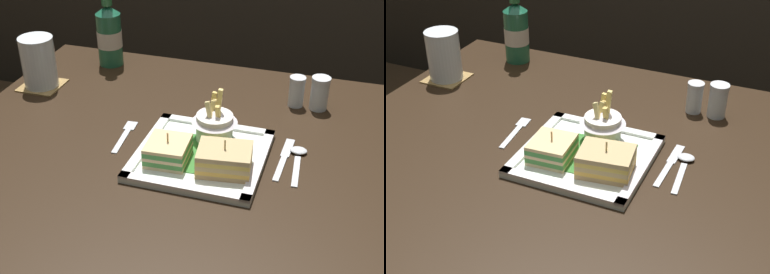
% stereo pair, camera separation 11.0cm
% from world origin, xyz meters
% --- Properties ---
extents(dining_table, '(1.03, 0.88, 0.74)m').
position_xyz_m(dining_table, '(0.00, 0.00, 0.60)').
color(dining_table, black).
rests_on(dining_table, ground_plane).
extents(square_plate, '(0.26, 0.26, 0.02)m').
position_xyz_m(square_plate, '(0.05, -0.02, 0.75)').
color(square_plate, white).
rests_on(square_plate, dining_table).
extents(sandwich_half_left, '(0.09, 0.09, 0.06)m').
position_xyz_m(sandwich_half_left, '(-0.01, -0.06, 0.77)').
color(sandwich_half_left, '#D1B784').
rests_on(sandwich_half_left, square_plate).
extents(sandwich_half_right, '(0.11, 0.09, 0.07)m').
position_xyz_m(sandwich_half_right, '(0.10, -0.06, 0.77)').
color(sandwich_half_right, tan).
rests_on(sandwich_half_right, square_plate).
extents(fries_cup, '(0.10, 0.10, 0.11)m').
position_xyz_m(fries_cup, '(0.06, 0.04, 0.79)').
color(fries_cup, white).
rests_on(fries_cup, square_plate).
extents(beer_bottle, '(0.07, 0.07, 0.25)m').
position_xyz_m(beer_bottle, '(-0.32, 0.35, 0.83)').
color(beer_bottle, '#24603F').
rests_on(beer_bottle, dining_table).
extents(drink_coaster, '(0.10, 0.10, 0.00)m').
position_xyz_m(drink_coaster, '(-0.43, 0.17, 0.74)').
color(drink_coaster, '#9E7943').
rests_on(drink_coaster, dining_table).
extents(water_glass, '(0.09, 0.09, 0.13)m').
position_xyz_m(water_glass, '(-0.43, 0.17, 0.80)').
color(water_glass, silver).
rests_on(water_glass, dining_table).
extents(fork, '(0.03, 0.13, 0.00)m').
position_xyz_m(fork, '(-0.14, 0.01, 0.74)').
color(fork, silver).
rests_on(fork, dining_table).
extents(knife, '(0.02, 0.16, 0.00)m').
position_xyz_m(knife, '(0.21, 0.03, 0.74)').
color(knife, silver).
rests_on(knife, dining_table).
extents(spoon, '(0.03, 0.14, 0.01)m').
position_xyz_m(spoon, '(0.23, 0.04, 0.74)').
color(spoon, silver).
rests_on(spoon, dining_table).
extents(salt_shaker, '(0.04, 0.04, 0.07)m').
position_xyz_m(salt_shaker, '(0.20, 0.26, 0.77)').
color(salt_shaker, silver).
rests_on(salt_shaker, dining_table).
extents(pepper_shaker, '(0.04, 0.04, 0.08)m').
position_xyz_m(pepper_shaker, '(0.25, 0.26, 0.78)').
color(pepper_shaker, silver).
rests_on(pepper_shaker, dining_table).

